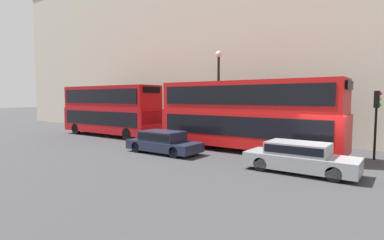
# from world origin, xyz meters

# --- Properties ---
(ground_plane) EXTENTS (200.00, 200.00, 0.00)m
(ground_plane) POSITION_xyz_m (0.00, 0.00, 0.00)
(ground_plane) COLOR #38383A
(building_facade) EXTENTS (1.10, 80.00, 17.53)m
(building_facade) POSITION_xyz_m (7.00, 0.00, 9.07)
(building_facade) COLOR beige
(building_facade) RESTS_ON ground
(bus_leading) EXTENTS (2.59, 11.47, 4.35)m
(bus_leading) POSITION_xyz_m (1.60, 4.85, 2.40)
(bus_leading) COLOR red
(bus_leading) RESTS_ON ground
(bus_second_in_queue) EXTENTS (2.59, 10.04, 4.31)m
(bus_second_in_queue) POSITION_xyz_m (1.60, 17.70, 2.38)
(bus_second_in_queue) COLOR #A80F14
(bus_second_in_queue) RESTS_ON ground
(car_dark_sedan) EXTENTS (1.82, 4.79, 1.36)m
(car_dark_sedan) POSITION_xyz_m (-1.80, 0.58, 0.72)
(car_dark_sedan) COLOR gray
(car_dark_sedan) RESTS_ON ground
(car_hatchback) EXTENTS (1.87, 4.65, 1.33)m
(car_hatchback) POSITION_xyz_m (-1.80, 8.65, 0.71)
(car_hatchback) COLOR #1E2338
(car_hatchback) RESTS_ON ground
(traffic_light) EXTENTS (0.30, 0.36, 3.71)m
(traffic_light) POSITION_xyz_m (3.27, -1.93, 2.67)
(traffic_light) COLOR black
(traffic_light) RESTS_ON ground
(street_lamp) EXTENTS (0.44, 0.44, 6.64)m
(street_lamp) POSITION_xyz_m (3.24, 7.79, 4.09)
(street_lamp) COLOR black
(street_lamp) RESTS_ON ground
(pedestrian) EXTENTS (0.36, 0.36, 1.69)m
(pedestrian) POSITION_xyz_m (4.30, 7.90, 0.78)
(pedestrian) COLOR brown
(pedestrian) RESTS_ON ground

